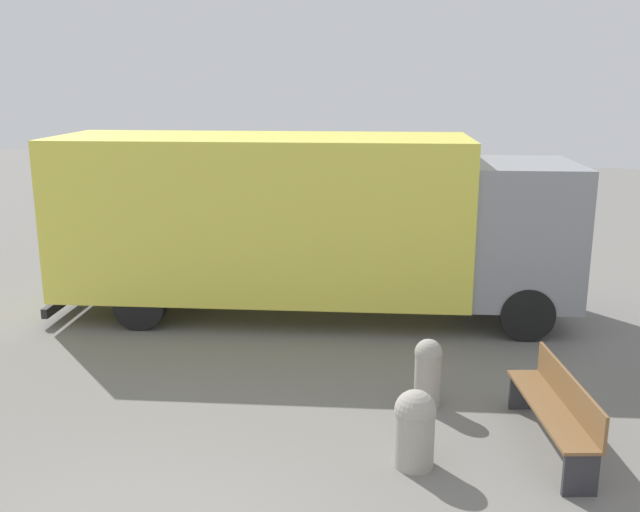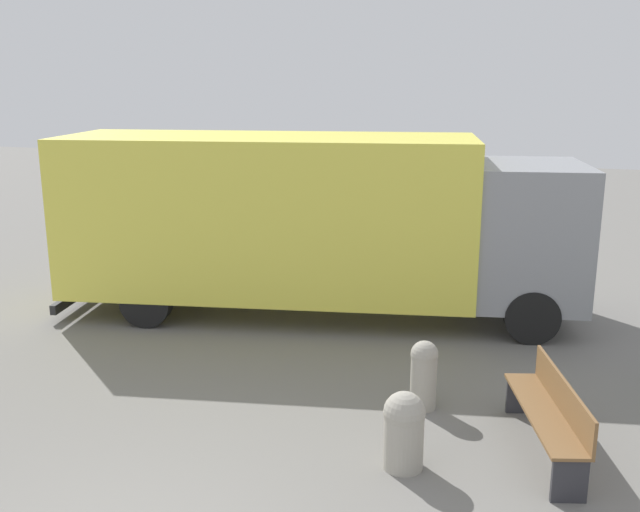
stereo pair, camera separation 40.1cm
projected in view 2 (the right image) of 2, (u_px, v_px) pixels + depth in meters
delivery_truck at (312, 218)px, 11.78m from camera, size 8.74×3.84×2.99m
park_bench at (551, 411)px, 7.53m from camera, size 0.95×1.99×0.84m
bollard_near_bench at (404, 428)px, 7.24m from camera, size 0.43×0.43×0.83m
bollard_far_bench at (424, 372)px, 8.57m from camera, size 0.34×0.34×0.86m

